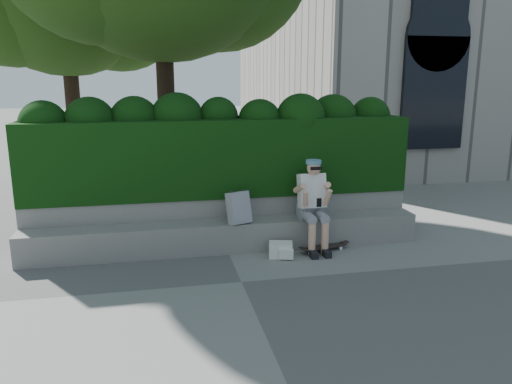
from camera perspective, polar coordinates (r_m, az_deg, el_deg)
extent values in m
plane|color=slate|center=(6.54, -1.67, -10.25)|extent=(80.00, 80.00, 0.00)
cube|color=gray|center=(7.62, -3.34, -5.04)|extent=(6.00, 0.45, 0.45)
cube|color=gray|center=(8.03, -3.86, -2.99)|extent=(6.00, 0.50, 0.75)
cube|color=black|center=(8.04, -4.19, 4.14)|extent=(6.00, 1.00, 1.20)
cylinder|color=black|center=(10.11, -10.10, 7.27)|extent=(0.34, 0.34, 3.22)
cylinder|color=black|center=(12.28, -19.95, 6.64)|extent=(0.33, 0.33, 2.78)
cube|color=gray|center=(7.76, 6.17, -2.18)|extent=(0.36, 0.26, 0.22)
cube|color=silver|center=(7.62, 6.39, 0.16)|extent=(0.40, 0.32, 0.55)
sphere|color=tan|center=(7.48, 6.63, 2.73)|extent=(0.21, 0.21, 0.21)
cylinder|color=teal|center=(7.48, 6.60, 3.43)|extent=(0.23, 0.23, 0.06)
cube|color=black|center=(7.32, 7.22, -1.20)|extent=(0.07, 0.02, 0.13)
cylinder|color=tan|center=(7.42, 6.41, -5.44)|extent=(0.11, 0.11, 0.47)
cylinder|color=tan|center=(7.49, 7.88, -5.32)|extent=(0.11, 0.11, 0.47)
cube|color=black|center=(7.43, 6.52, -7.01)|extent=(0.10, 0.26, 0.10)
cube|color=black|center=(7.50, 7.98, -6.88)|extent=(0.10, 0.26, 0.10)
cube|color=black|center=(7.69, 7.79, -6.20)|extent=(0.75, 0.38, 0.02)
cylinder|color=silver|center=(7.51, 6.54, -6.99)|extent=(0.06, 0.04, 0.05)
cylinder|color=silver|center=(7.63, 5.88, -6.65)|extent=(0.06, 0.04, 0.05)
cylinder|color=silver|center=(7.80, 9.64, -6.34)|extent=(0.06, 0.04, 0.05)
cylinder|color=silver|center=(7.91, 8.96, -6.02)|extent=(0.06, 0.04, 0.05)
cube|color=#B5B4BA|center=(7.42, -2.00, -1.81)|extent=(0.36, 0.29, 0.47)
cube|color=silver|center=(7.37, 2.84, -6.61)|extent=(0.39, 0.32, 0.22)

